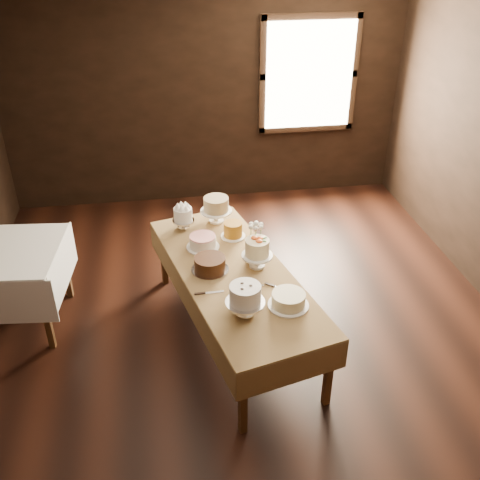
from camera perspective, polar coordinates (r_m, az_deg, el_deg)
name	(u,v)px	position (r m, az deg, el deg)	size (l,w,h in m)	color
floor	(243,341)	(5.05, 0.35, -10.46)	(5.00, 6.00, 0.01)	black
ceiling	(245,10)	(3.82, 0.50, 22.86)	(5.00, 6.00, 0.01)	beige
wall_back	(206,95)	(7.03, -3.62, 14.90)	(5.00, 0.02, 2.80)	black
window	(309,75)	(7.16, 7.24, 16.67)	(1.10, 0.05, 1.30)	#FFEABF
display_table	(234,277)	(4.72, -0.64, -3.83)	(1.40, 2.40, 0.70)	#3D230F
side_table	(6,260)	(5.27, -23.20, -1.88)	(1.02, 1.02, 0.79)	#3D230F
cake_meringue	(183,219)	(5.31, -5.94, 2.21)	(0.25, 0.25, 0.23)	silver
cake_speckled	(216,211)	(5.40, -2.50, 3.06)	(0.34, 0.34, 0.27)	white
cake_lattice	(203,243)	(5.01, -3.90, -0.27)	(0.30, 0.30, 0.11)	white
cake_caramel	(233,230)	(5.16, -0.73, 1.03)	(0.23, 0.23, 0.15)	white
cake_chocolate	(210,264)	(4.68, -3.16, -2.56)	(0.33, 0.33, 0.13)	silver
cake_flowers	(257,255)	(4.70, 1.79, -1.53)	(0.29, 0.29, 0.28)	white
cake_swirl	(245,302)	(4.15, 0.54, -6.46)	(0.30, 0.30, 0.28)	silver
cake_cream	(288,300)	(4.29, 5.08, -6.27)	(0.32, 0.32, 0.11)	white
cake_server_a	(257,288)	(4.49, 1.74, -5.03)	(0.24, 0.03, 0.01)	silver
cake_server_b	(283,289)	(4.49, 4.49, -5.16)	(0.24, 0.03, 0.01)	silver
cake_server_c	(213,257)	(4.88, -2.82, -1.83)	(0.24, 0.03, 0.01)	silver
cake_server_d	(249,251)	(4.96, 0.91, -1.20)	(0.24, 0.03, 0.01)	silver
cake_server_e	(215,292)	(4.45, -2.66, -5.45)	(0.24, 0.03, 0.01)	silver
flower_vase	(256,251)	(4.85, 1.64, -1.11)	(0.14, 0.14, 0.14)	#2D2823
flower_bouquet	(256,232)	(4.75, 1.67, 0.84)	(0.14, 0.14, 0.20)	white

